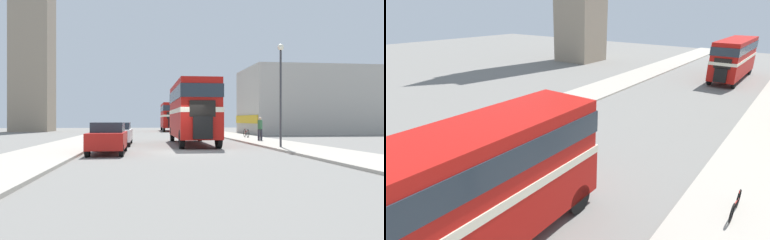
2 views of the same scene
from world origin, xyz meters
TOP-DOWN VIEW (x-y plane):
  - double_decker_bus at (1.14, 5.92)m, footprint 2.46×9.71m
  - bus_distant at (1.63, 36.47)m, footprint 2.46×9.86m
  - car_parked_mid at (-3.79, 5.92)m, footprint 1.72×4.46m
  - bicycle_on_pavement at (6.83, 12.86)m, footprint 0.05×1.76m

SIDE VIEW (x-z plane):
  - bicycle_on_pavement at x=6.83m, z-range 0.09..0.87m
  - car_parked_mid at x=-3.79m, z-range 0.03..1.51m
  - bus_distant at x=1.63m, z-range 0.40..4.47m
  - double_decker_bus at x=1.14m, z-range 0.40..4.49m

